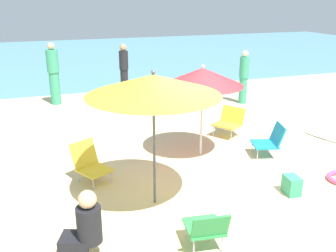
% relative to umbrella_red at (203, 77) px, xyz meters
% --- Properties ---
extents(ground_plane, '(40.00, 40.00, 0.00)m').
position_rel_umbrella_red_xyz_m(ground_plane, '(-0.08, -0.94, -1.57)').
color(ground_plane, beige).
extents(sea_water, '(40.00, 16.00, 0.01)m').
position_rel_umbrella_red_xyz_m(sea_water, '(-0.08, 13.88, -1.56)').
color(sea_water, '#5693A3').
rests_on(sea_water, ground_plane).
extents(umbrella_red, '(1.54, 1.54, 1.79)m').
position_rel_umbrella_red_xyz_m(umbrella_red, '(0.00, 0.00, 0.00)').
color(umbrella_red, silver).
rests_on(umbrella_red, ground_plane).
extents(umbrella_yellow, '(1.90, 1.90, 2.04)m').
position_rel_umbrella_red_xyz_m(umbrella_yellow, '(-1.41, -1.46, 0.26)').
color(umbrella_yellow, '#4C4C51').
rests_on(umbrella_yellow, ground_plane).
extents(beach_chair_a, '(0.53, 0.62, 0.59)m').
position_rel_umbrella_red_xyz_m(beach_chair_a, '(-1.16, -2.76, -1.25)').
color(beach_chair_a, '#33934C').
rests_on(beach_chair_a, ground_plane).
extents(beach_chair_b, '(0.67, 0.65, 0.64)m').
position_rel_umbrella_red_xyz_m(beach_chair_b, '(1.27, -0.49, -1.24)').
color(beach_chair_b, teal).
rests_on(beach_chair_b, ground_plane).
extents(beach_chair_c, '(0.69, 0.75, 0.66)m').
position_rel_umbrella_red_xyz_m(beach_chair_c, '(-2.22, -0.37, -1.25)').
color(beach_chair_c, gold).
rests_on(beach_chair_c, ground_plane).
extents(beach_chair_d, '(0.76, 0.76, 0.63)m').
position_rel_umbrella_red_xyz_m(beach_chair_d, '(1.06, 0.80, -1.22)').
color(beach_chair_d, gold).
rests_on(beach_chair_d, ground_plane).
extents(person_a, '(0.27, 0.27, 1.53)m').
position_rel_umbrella_red_xyz_m(person_a, '(2.72, 3.11, -0.79)').
color(person_a, '#389970').
rests_on(person_a, ground_plane).
extents(person_b, '(0.33, 0.33, 1.76)m').
position_rel_umbrella_red_xyz_m(person_b, '(-2.43, 4.82, -0.68)').
color(person_b, '#389970').
rests_on(person_b, ground_plane).
extents(person_c, '(0.54, 0.42, 0.89)m').
position_rel_umbrella_red_xyz_m(person_c, '(-2.57, -2.40, -1.13)').
color(person_c, black).
rests_on(person_c, ground_plane).
extents(person_d, '(0.28, 0.28, 1.58)m').
position_rel_umbrella_red_xyz_m(person_d, '(-0.27, 5.34, -0.76)').
color(person_d, black).
rests_on(person_d, ground_plane).
extents(beach_bag, '(0.24, 0.32, 0.30)m').
position_rel_umbrella_red_xyz_m(beach_bag, '(0.71, -1.93, -1.42)').
color(beach_bag, '#389970').
rests_on(beach_bag, ground_plane).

